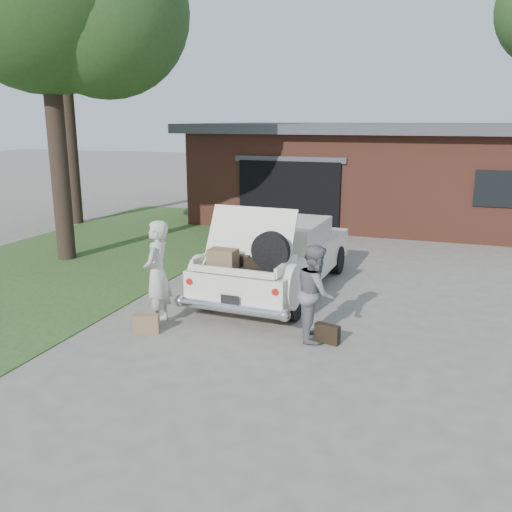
% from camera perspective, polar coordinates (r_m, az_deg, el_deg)
% --- Properties ---
extents(ground, '(90.00, 90.00, 0.00)m').
position_cam_1_polar(ground, '(9.31, -1.23, -7.44)').
color(ground, gray).
rests_on(ground, ground).
extents(grass_strip, '(6.00, 16.00, 0.02)m').
position_cam_1_polar(grass_strip, '(14.42, -17.77, -0.23)').
color(grass_strip, '#2D4C1E').
rests_on(grass_strip, ground).
extents(house, '(12.80, 7.80, 3.30)m').
position_cam_1_polar(house, '(19.76, 13.35, 8.69)').
color(house, brown).
rests_on(house, ground).
extents(sedan, '(2.12, 4.98, 1.92)m').
position_cam_1_polar(sedan, '(11.09, 2.38, 0.03)').
color(sedan, white).
rests_on(sedan, ground).
extents(woman_left, '(0.52, 0.72, 1.81)m').
position_cam_1_polar(woman_left, '(9.28, -10.37, -1.83)').
color(woman_left, beige).
rests_on(woman_left, ground).
extents(woman_right, '(0.77, 0.88, 1.54)m').
position_cam_1_polar(woman_right, '(8.64, 6.29, -3.83)').
color(woman_right, slate).
rests_on(woman_right, ground).
extents(suitcase_left, '(0.44, 0.26, 0.32)m').
position_cam_1_polar(suitcase_left, '(9.16, -11.47, -7.02)').
color(suitcase_left, '#926E4A').
rests_on(suitcase_left, ground).
extents(suitcase_right, '(0.42, 0.23, 0.31)m').
position_cam_1_polar(suitcase_right, '(8.68, 7.52, -8.11)').
color(suitcase_right, black).
rests_on(suitcase_right, ground).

